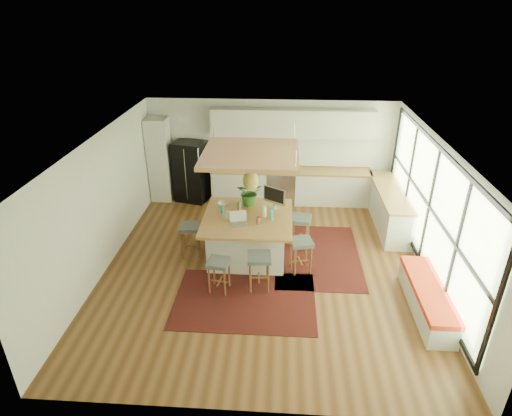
# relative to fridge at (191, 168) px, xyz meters

# --- Properties ---
(floor) EXTENTS (7.00, 7.00, 0.00)m
(floor) POSITION_rel_fridge_xyz_m (2.12, -3.15, -0.93)
(floor) COLOR #513017
(floor) RESTS_ON ground
(ceiling) EXTENTS (7.00, 7.00, 0.00)m
(ceiling) POSITION_rel_fridge_xyz_m (2.12, -3.15, 1.78)
(ceiling) COLOR white
(ceiling) RESTS_ON ground
(wall_back) EXTENTS (6.50, 0.00, 6.50)m
(wall_back) POSITION_rel_fridge_xyz_m (2.12, 0.35, 0.42)
(wall_back) COLOR silver
(wall_back) RESTS_ON ground
(wall_front) EXTENTS (6.50, 0.00, 6.50)m
(wall_front) POSITION_rel_fridge_xyz_m (2.12, -6.65, 0.42)
(wall_front) COLOR silver
(wall_front) RESTS_ON ground
(wall_left) EXTENTS (0.00, 7.00, 7.00)m
(wall_left) POSITION_rel_fridge_xyz_m (-1.13, -3.15, 0.42)
(wall_left) COLOR silver
(wall_left) RESTS_ON ground
(wall_right) EXTENTS (0.00, 7.00, 7.00)m
(wall_right) POSITION_rel_fridge_xyz_m (5.37, -3.15, 0.42)
(wall_right) COLOR silver
(wall_right) RESTS_ON ground
(window_wall) EXTENTS (0.10, 6.20, 2.60)m
(window_wall) POSITION_rel_fridge_xyz_m (5.34, -3.15, 0.47)
(window_wall) COLOR black
(window_wall) RESTS_ON wall_right
(pantry) EXTENTS (0.55, 0.60, 2.25)m
(pantry) POSITION_rel_fridge_xyz_m (-0.83, 0.03, 0.20)
(pantry) COLOR silver
(pantry) RESTS_ON floor
(back_counter_base) EXTENTS (4.20, 0.60, 0.88)m
(back_counter_base) POSITION_rel_fridge_xyz_m (2.67, 0.03, -0.49)
(back_counter_base) COLOR silver
(back_counter_base) RESTS_ON floor
(back_counter_top) EXTENTS (4.24, 0.64, 0.05)m
(back_counter_top) POSITION_rel_fridge_xyz_m (2.67, 0.03, -0.03)
(back_counter_top) COLOR olive
(back_counter_top) RESTS_ON back_counter_base
(backsplash) EXTENTS (4.20, 0.02, 0.80)m
(backsplash) POSITION_rel_fridge_xyz_m (2.67, 0.33, 0.43)
(backsplash) COLOR white
(backsplash) RESTS_ON wall_back
(upper_cabinets) EXTENTS (4.20, 0.34, 0.70)m
(upper_cabinets) POSITION_rel_fridge_xyz_m (2.67, 0.17, 1.22)
(upper_cabinets) COLOR silver
(upper_cabinets) RESTS_ON wall_back
(range) EXTENTS (0.76, 0.62, 1.00)m
(range) POSITION_rel_fridge_xyz_m (2.42, 0.03, -0.43)
(range) COLOR #A5A5AA
(range) RESTS_ON floor
(right_counter_base) EXTENTS (0.60, 2.50, 0.88)m
(right_counter_base) POSITION_rel_fridge_xyz_m (5.05, -1.15, -0.49)
(right_counter_base) COLOR silver
(right_counter_base) RESTS_ON floor
(right_counter_top) EXTENTS (0.64, 2.54, 0.05)m
(right_counter_top) POSITION_rel_fridge_xyz_m (5.05, -1.15, -0.03)
(right_counter_top) COLOR olive
(right_counter_top) RESTS_ON right_counter_base
(window_bench) EXTENTS (0.52, 2.00, 0.50)m
(window_bench) POSITION_rel_fridge_xyz_m (5.07, -4.35, -0.68)
(window_bench) COLOR silver
(window_bench) RESTS_ON floor
(ceiling_panel) EXTENTS (1.86, 1.86, 0.80)m
(ceiling_panel) POSITION_rel_fridge_xyz_m (1.82, -2.75, 1.12)
(ceiling_panel) COLOR olive
(ceiling_panel) RESTS_ON ceiling
(rug_near) EXTENTS (2.60, 1.80, 0.01)m
(rug_near) POSITION_rel_fridge_xyz_m (1.82, -4.30, -0.92)
(rug_near) COLOR black
(rug_near) RESTS_ON floor
(rug_right) EXTENTS (1.80, 2.60, 0.01)m
(rug_right) POSITION_rel_fridge_xyz_m (3.26, -2.67, -0.92)
(rug_right) COLOR black
(rug_right) RESTS_ON floor
(fridge) EXTENTS (0.95, 0.82, 1.64)m
(fridge) POSITION_rel_fridge_xyz_m (0.00, 0.00, 0.00)
(fridge) COLOR black
(fridge) RESTS_ON floor
(island) EXTENTS (1.85, 1.85, 0.93)m
(island) POSITION_rel_fridge_xyz_m (1.75, -2.72, -0.46)
(island) COLOR olive
(island) RESTS_ON floor
(stool_near_left) EXTENTS (0.46, 0.46, 0.67)m
(stool_near_left) POSITION_rel_fridge_xyz_m (1.32, -4.03, -0.57)
(stool_near_left) COLOR #424849
(stool_near_left) RESTS_ON floor
(stool_near_right) EXTENTS (0.47, 0.47, 0.74)m
(stool_near_right) POSITION_rel_fridge_xyz_m (2.06, -3.90, -0.57)
(stool_near_right) COLOR #424849
(stool_near_right) RESTS_ON floor
(stool_right_front) EXTENTS (0.51, 0.51, 0.72)m
(stool_right_front) POSITION_rel_fridge_xyz_m (2.87, -3.26, -0.57)
(stool_right_front) COLOR #424849
(stool_right_front) RESTS_ON floor
(stool_right_back) EXTENTS (0.51, 0.51, 0.74)m
(stool_right_back) POSITION_rel_fridge_xyz_m (2.88, -2.32, -0.57)
(stool_right_back) COLOR #424849
(stool_right_back) RESTS_ON floor
(stool_left_side) EXTENTS (0.48, 0.48, 0.73)m
(stool_left_side) POSITION_rel_fridge_xyz_m (0.53, -2.82, -0.57)
(stool_left_side) COLOR #424849
(stool_left_side) RESTS_ON floor
(laptop) EXTENTS (0.42, 0.44, 0.26)m
(laptop) POSITION_rel_fridge_xyz_m (1.61, -3.06, 0.12)
(laptop) COLOR #A5A5AA
(laptop) RESTS_ON island
(monitor) EXTENTS (0.56, 0.46, 0.50)m
(monitor) POSITION_rel_fridge_xyz_m (2.29, -2.31, 0.26)
(monitor) COLOR #A5A5AA
(monitor) RESTS_ON island
(microwave) EXTENTS (0.60, 0.36, 0.39)m
(microwave) POSITION_rel_fridge_xyz_m (0.90, 0.02, 0.20)
(microwave) COLOR #A5A5AA
(microwave) RESTS_ON back_counter_top
(island_plant) EXTENTS (0.55, 0.61, 0.47)m
(island_plant) POSITION_rel_fridge_xyz_m (1.76, -2.15, 0.24)
(island_plant) COLOR #1E4C19
(island_plant) RESTS_ON island
(island_bowl) EXTENTS (0.27, 0.27, 0.05)m
(island_bowl) POSITION_rel_fridge_xyz_m (1.15, -2.21, 0.03)
(island_bowl) COLOR white
(island_bowl) RESTS_ON island
(island_bottle_0) EXTENTS (0.07, 0.07, 0.19)m
(island_bottle_0) POSITION_rel_fridge_xyz_m (1.20, -2.62, 0.10)
(island_bottle_0) COLOR #2DAAB5
(island_bottle_0) RESTS_ON island
(island_bottle_1) EXTENTS (0.07, 0.07, 0.19)m
(island_bottle_1) POSITION_rel_fridge_xyz_m (1.35, -2.87, 0.10)
(island_bottle_1) COLOR silver
(island_bottle_1) RESTS_ON island
(island_bottle_2) EXTENTS (0.07, 0.07, 0.19)m
(island_bottle_2) POSITION_rel_fridge_xyz_m (2.00, -3.02, 0.10)
(island_bottle_2) COLOR brown
(island_bottle_2) RESTS_ON island
(island_bottle_3) EXTENTS (0.07, 0.07, 0.19)m
(island_bottle_3) POSITION_rel_fridge_xyz_m (2.10, -2.67, 0.10)
(island_bottle_3) COLOR white
(island_bottle_3) RESTS_ON island
(island_bottle_4) EXTENTS (0.07, 0.07, 0.19)m
(island_bottle_4) POSITION_rel_fridge_xyz_m (1.55, -2.47, 0.10)
(island_bottle_4) COLOR #63854F
(island_bottle_4) RESTS_ON island
(island_bottle_5) EXTENTS (0.07, 0.07, 0.19)m
(island_bottle_5) POSITION_rel_fridge_xyz_m (2.25, -2.82, 0.10)
(island_bottle_5) COLOR #2DAAB5
(island_bottle_5) RESTS_ON island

